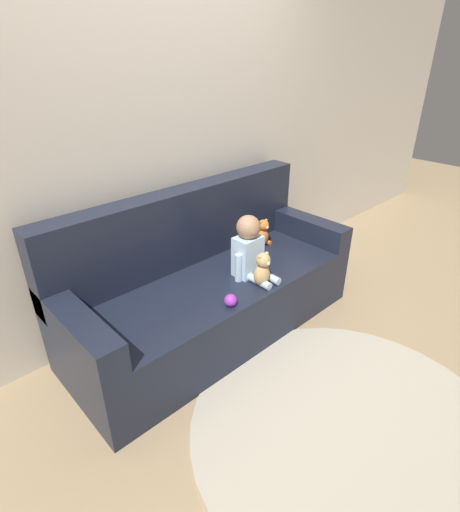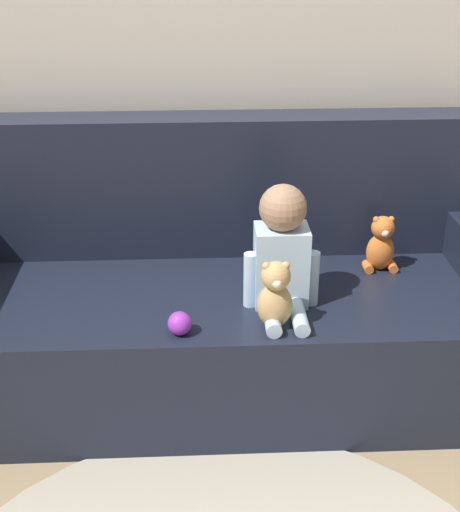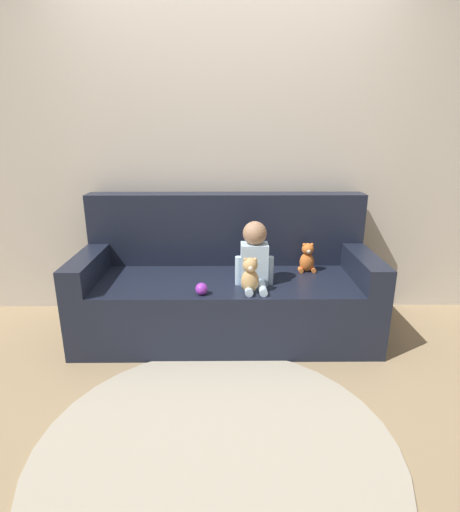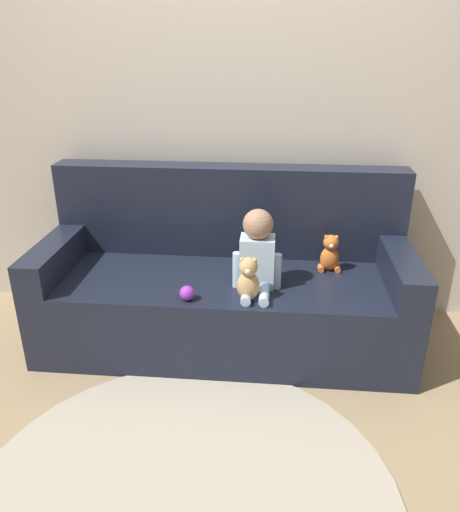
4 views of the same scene
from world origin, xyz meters
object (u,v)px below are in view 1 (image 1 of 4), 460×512
object	(u,v)px
couch	(208,286)
teddy_bear_brown	(262,270)
person_baby	(249,249)
plush_toy_side	(263,234)
toy_ball	(231,300)

from	to	relation	value
couch	teddy_bear_brown	bearing A→B (deg)	-66.99
person_baby	couch	bearing A→B (deg)	132.70
plush_toy_side	couch	bearing A→B (deg)	-176.49
teddy_bear_brown	person_baby	bearing A→B (deg)	76.56
couch	teddy_bear_brown	distance (m)	0.45
person_baby	toy_ball	distance (m)	0.42
person_baby	plush_toy_side	distance (m)	0.48
couch	toy_ball	world-z (taller)	couch
couch	toy_ball	distance (m)	0.45
person_baby	toy_ball	size ratio (longest dim) A/B	5.51
couch	plush_toy_side	bearing A→B (deg)	3.51
person_baby	teddy_bear_brown	distance (m)	0.18
toy_ball	teddy_bear_brown	bearing A→B (deg)	5.39
person_baby	teddy_bear_brown	xyz separation A→B (m)	(-0.04, -0.16, -0.08)
teddy_bear_brown	toy_ball	size ratio (longest dim) A/B	3.05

